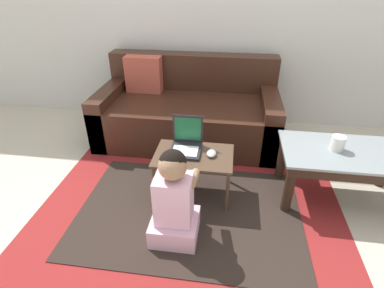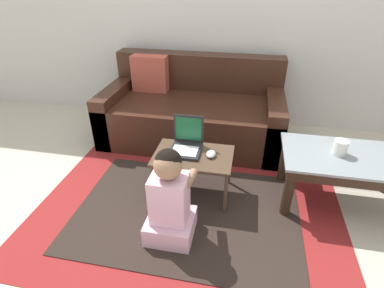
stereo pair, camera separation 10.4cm
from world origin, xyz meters
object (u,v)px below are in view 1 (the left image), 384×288
Objects in this scene: laptop_desk at (194,159)px; couch at (188,111)px; computer_mouse at (211,153)px; coffee_table at (346,160)px; person_seated at (174,201)px; laptop at (186,145)px; cup_on_table at (338,143)px.

couch is at bearing 101.35° from laptop_desk.
coffee_table is at bearing 5.53° from computer_mouse.
couch reaches higher than person_seated.
laptop reaches higher than computer_mouse.
coffee_table is 0.15m from cup_on_table.
coffee_table is at bearing 5.35° from laptop_desk.
laptop_desk is 0.14m from computer_mouse.
computer_mouse reaches higher than laptop_desk.
person_seated is (-0.19, -0.46, -0.07)m from computer_mouse.
couch is 1.37m from person_seated.
couch is 0.96m from computer_mouse.
coffee_table reaches higher than laptop_desk.
couch is 7.05× the size of laptop.
cup_on_table is at bearing 6.32° from laptop_desk.
computer_mouse is (0.31, -0.91, 0.09)m from couch.
couch is 1.51m from coffee_table.
laptop_desk is at bearing -78.65° from couch.
laptop reaches higher than laptop_desk.
computer_mouse is at bearing -14.56° from laptop.
person_seated is at bearing -154.36° from coffee_table.
laptop_desk is at bearing -173.68° from cup_on_table.
couch is at bearing 97.91° from laptop.
laptop is 0.37× the size of person_seated.
couch reaches higher than cup_on_table.
cup_on_table is (1.19, -0.80, 0.19)m from couch.
person_seated reaches higher than laptop.
couch reaches higher than laptop_desk.
computer_mouse is 0.95× the size of cup_on_table.
laptop is at bearing 165.44° from computer_mouse.
couch is at bearing 145.84° from cup_on_table.
laptop_desk is 2.35× the size of laptop.
laptop_desk is at bearing -174.65° from coffee_table.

